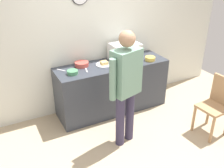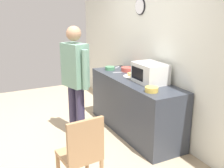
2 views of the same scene
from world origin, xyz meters
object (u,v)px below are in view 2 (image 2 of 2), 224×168
(salad_bowl, at_px, (110,68))
(spoon_utensil, at_px, (118,72))
(sandwich_plate, at_px, (132,76))
(person_standing, at_px, (75,75))
(cereal_bowl, at_px, (128,69))
(fork_utensil, at_px, (117,67))
(microwave, at_px, (150,73))
(mixing_bowl, at_px, (152,89))
(wooden_chair, at_px, (82,153))

(salad_bowl, xyz_separation_m, spoon_utensil, (0.24, 0.03, -0.03))
(sandwich_plate, height_order, person_standing, person_standing)
(cereal_bowl, height_order, fork_utensil, cereal_bowl)
(sandwich_plate, distance_m, cereal_bowl, 0.38)
(microwave, height_order, mixing_bowl, microwave)
(fork_utensil, relative_size, person_standing, 0.10)
(salad_bowl, bearing_deg, wooden_chair, -34.10)
(fork_utensil, bearing_deg, microwave, -3.02)
(fork_utensil, bearing_deg, mixing_bowl, -11.04)
(wooden_chair, bearing_deg, mixing_bowl, 111.10)
(fork_utensil, xyz_separation_m, spoon_utensil, (0.36, -0.19, 0.00))
(sandwich_plate, bearing_deg, fork_utensil, 170.79)
(salad_bowl, bearing_deg, microwave, 8.64)
(microwave, bearing_deg, mixing_bowl, -31.88)
(mixing_bowl, relative_size, spoon_utensil, 1.06)
(spoon_utensil, relative_size, wooden_chair, 0.18)
(cereal_bowl, bearing_deg, person_standing, -77.02)
(fork_utensil, distance_m, person_standing, 1.21)
(salad_bowl, relative_size, person_standing, 0.10)
(cereal_bowl, bearing_deg, wooden_chair, -42.62)
(cereal_bowl, relative_size, wooden_chair, 0.25)
(spoon_utensil, height_order, person_standing, person_standing)
(fork_utensil, bearing_deg, cereal_bowl, 2.09)
(sandwich_plate, relative_size, salad_bowl, 1.60)
(sandwich_plate, xyz_separation_m, person_standing, (-0.11, -0.93, 0.10))
(cereal_bowl, distance_m, spoon_utensil, 0.21)
(person_standing, bearing_deg, cereal_bowl, 102.98)
(cereal_bowl, height_order, spoon_utensil, cereal_bowl)
(microwave, distance_m, mixing_bowl, 0.47)
(sandwich_plate, distance_m, fork_utensil, 0.73)
(microwave, bearing_deg, salad_bowl, -171.36)
(microwave, height_order, wooden_chair, microwave)
(fork_utensil, relative_size, spoon_utensil, 1.00)
(sandwich_plate, height_order, spoon_utensil, sandwich_plate)
(sandwich_plate, bearing_deg, cereal_bowl, 159.91)
(sandwich_plate, height_order, salad_bowl, sandwich_plate)
(salad_bowl, height_order, mixing_bowl, mixing_bowl)
(fork_utensil, bearing_deg, wooden_chair, -36.70)
(spoon_utensil, distance_m, person_standing, 0.89)
(microwave, height_order, person_standing, person_standing)
(microwave, bearing_deg, cereal_bowl, 174.62)
(sandwich_plate, bearing_deg, mixing_bowl, -12.64)
(mixing_bowl, bearing_deg, spoon_utensil, 174.71)
(fork_utensil, bearing_deg, person_standing, -59.82)
(salad_bowl, bearing_deg, person_standing, -59.50)
(salad_bowl, distance_m, mixing_bowl, 1.41)
(microwave, bearing_deg, spoon_utensil, -170.58)
(fork_utensil, height_order, person_standing, person_standing)
(mixing_bowl, height_order, fork_utensil, mixing_bowl)
(salad_bowl, xyz_separation_m, person_standing, (0.49, -0.83, 0.08))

